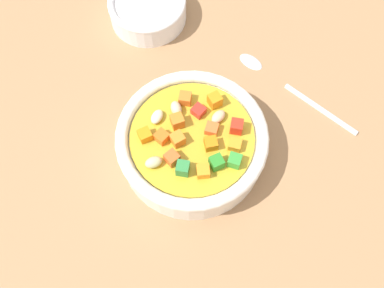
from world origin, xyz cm
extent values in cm
cube|color=#9E754F|center=(0.00, 0.00, -1.00)|extent=(140.00, 140.00, 2.00)
cylinder|color=white|center=(0.00, 0.00, 2.24)|extent=(19.15, 19.15, 4.48)
torus|color=white|center=(0.00, 0.00, 4.97)|extent=(19.63, 19.63, 1.63)
cylinder|color=gold|center=(0.00, 0.00, 4.68)|extent=(16.07, 16.07, 0.40)
cube|color=green|center=(-5.90, 2.22, 5.66)|extent=(1.66, 1.66, 1.55)
cube|color=orange|center=(-1.74, -5.42, 5.76)|extent=(2.17, 2.17, 1.75)
cube|color=orange|center=(1.60, 1.05, 5.67)|extent=(2.18, 2.18, 1.58)
cube|color=#E95A25|center=(1.64, 3.68, 5.65)|extent=(2.14, 2.14, 1.53)
cube|color=orange|center=(-2.23, -1.45, 5.44)|extent=(1.62, 1.62, 1.11)
cube|color=orange|center=(-2.45, 4.44, 5.56)|extent=(1.96, 1.96, 1.36)
cube|color=orange|center=(-5.52, -0.17, 5.47)|extent=(1.58, 1.58, 1.18)
ellipsoid|color=beige|center=(4.99, -1.49, 5.41)|extent=(1.76, 2.37, 1.05)
ellipsoid|color=#D9BA8D|center=(-2.67, -3.32, 5.47)|extent=(2.21, 2.55, 1.17)
cube|color=orange|center=(2.25, -1.34, 5.77)|extent=(2.14, 2.14, 1.77)
cube|color=#2F823D|center=(-0.47, 4.74, 5.80)|extent=(1.63, 1.63, 1.84)
cube|color=red|center=(0.23, -3.59, 5.43)|extent=(2.07, 2.07, 1.09)
cube|color=#2A8627|center=(-3.81, 2.99, 5.70)|extent=(2.17, 2.17, 1.64)
cube|color=orange|center=(-2.57, 0.67, 5.62)|extent=(2.05, 2.05, 1.48)
cube|color=red|center=(-5.23, -2.33, 5.80)|extent=(1.62, 1.62, 1.83)
cube|color=orange|center=(2.11, -4.88, 5.58)|extent=(1.65, 1.65, 1.40)
ellipsoid|color=beige|center=(2.86, -3.13, 5.59)|extent=(2.25, 2.55, 1.41)
cube|color=orange|center=(5.76, 1.43, 5.55)|extent=(2.17, 2.17, 1.33)
ellipsoid|color=beige|center=(3.70, 4.74, 5.57)|extent=(2.56, 2.34, 1.38)
cube|color=orange|center=(3.65, 1.15, 5.51)|extent=(2.08, 2.08, 1.26)
cylinder|color=silver|center=(-16.36, -10.81, 0.41)|extent=(11.21, 6.18, 0.81)
ellipsoid|color=silver|center=(-5.17, -16.43, 0.36)|extent=(4.42, 3.64, 0.71)
cylinder|color=white|center=(12.11, -20.93, 1.69)|extent=(11.84, 11.84, 3.38)
torus|color=white|center=(12.11, -20.93, 3.62)|extent=(11.96, 11.96, 0.95)
camera|label=1|loc=(-5.57, 23.06, 55.73)|focal=41.33mm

